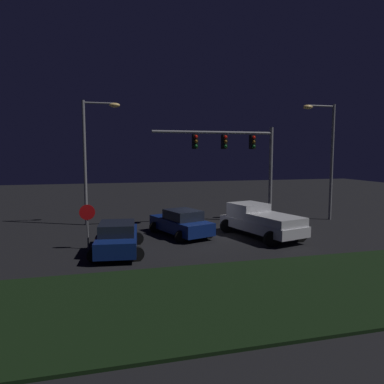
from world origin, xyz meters
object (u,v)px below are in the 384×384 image
car_sedan (181,223)px  street_lamp_right (326,148)px  pickup_truck (260,219)px  street_lamp_left (92,148)px  traffic_signal_gantry (238,151)px  car_sedan_far (117,238)px  stop_sign (87,218)px

car_sedan → street_lamp_right: (11.02, 2.34, 4.38)m
car_sedan → street_lamp_right: bearing=-96.7°
pickup_truck → street_lamp_left: (-9.19, 6.00, 4.11)m
pickup_truck → street_lamp_left: street_lamp_left is taller
traffic_signal_gantry → street_lamp_right: 6.53m
pickup_truck → street_lamp_right: bearing=-76.5°
car_sedan → street_lamp_right: street_lamp_right is taller
street_lamp_left → pickup_truck: bearing=-33.1°
car_sedan_far → pickup_truck: bearing=-72.6°
car_sedan → stop_sign: (-5.16, -1.83, 0.82)m
street_lamp_right → stop_sign: bearing=-165.6°
pickup_truck → car_sedan_far: bearing=85.7°
pickup_truck → stop_sign: 9.46m
car_sedan → car_sedan_far: size_ratio=1.04×
pickup_truck → street_lamp_left: 11.72m
pickup_truck → stop_sign: size_ratio=2.57×
traffic_signal_gantry → street_lamp_left: bearing=168.3°
car_sedan_far → street_lamp_left: 8.80m
stop_sign → street_lamp_left: bearing=87.8°
street_lamp_left → car_sedan_far: bearing=-81.5°
street_lamp_right → stop_sign: 17.08m
car_sedan_far → street_lamp_left: (-1.14, 7.55, 4.37)m
car_sedan_far → street_lamp_right: 16.31m
stop_sign → traffic_signal_gantry: bearing=24.9°
street_lamp_left → car_sedan: bearing=-43.3°
car_sedan_far → street_lamp_right: street_lamp_right is taller
street_lamp_left → street_lamp_right: bearing=-8.2°
traffic_signal_gantry → street_lamp_left: size_ratio=1.02×
stop_sign → street_lamp_right: bearing=14.4°
car_sedan → pickup_truck: bearing=-126.4°
street_lamp_right → car_sedan: bearing=-168.0°
car_sedan → stop_sign: 5.53m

